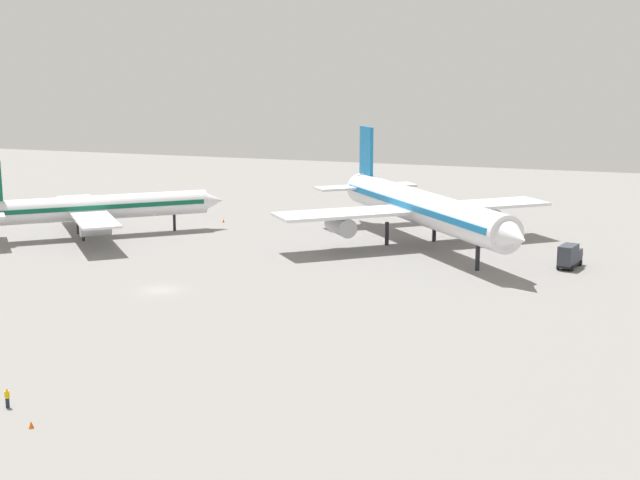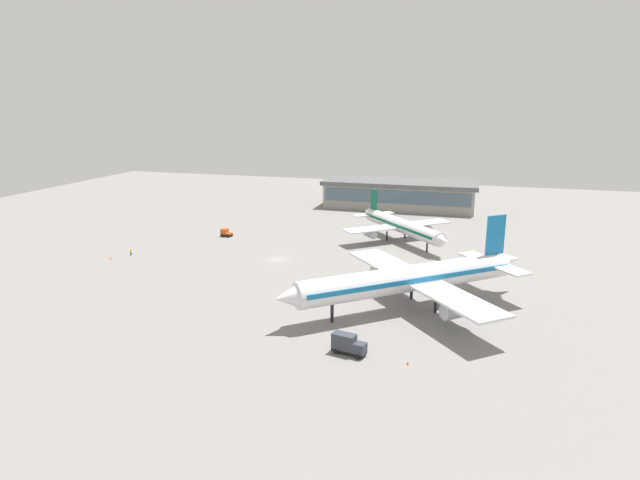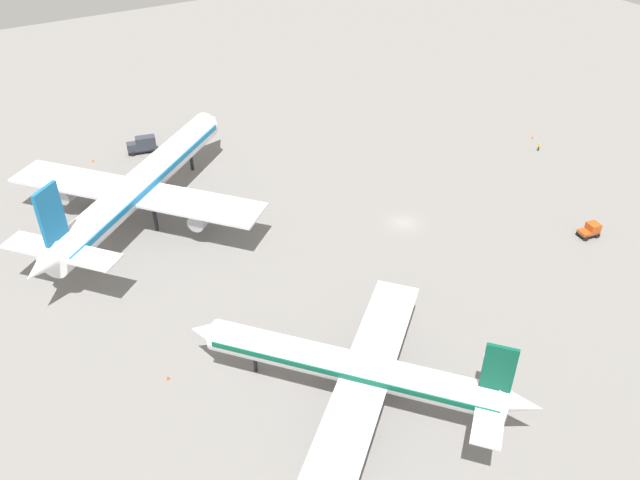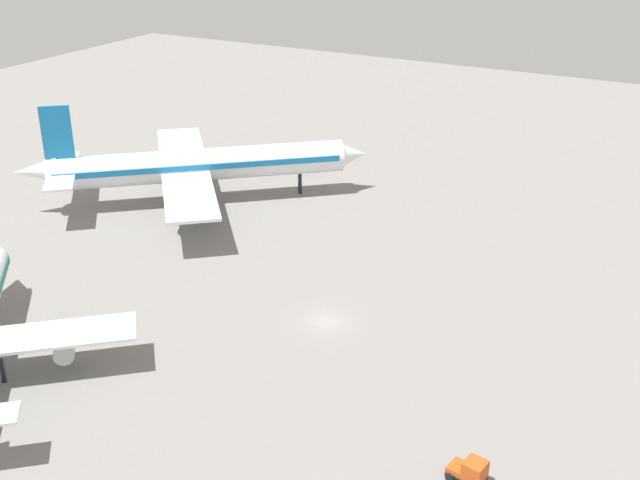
{
  "view_description": "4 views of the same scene",
  "coord_description": "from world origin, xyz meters",
  "px_view_note": "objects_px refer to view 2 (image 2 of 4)",
  "views": [
    {
      "loc": [
        97.03,
        55.1,
        28.13
      ],
      "look_at": [
        -15.85,
        15.38,
        4.37
      ],
      "focal_mm": 51.31,
      "sensor_mm": 36.0,
      "label": 1
    },
    {
      "loc": [
        -47.33,
        124.06,
        39.51
      ],
      "look_at": [
        -12.21,
        3.74,
        6.95
      ],
      "focal_mm": 30.19,
      "sensor_mm": 36.0,
      "label": 2
    },
    {
      "loc": [
        -58.1,
        -70.68,
        60.66
      ],
      "look_at": [
        -17.13,
        -1.34,
        3.53
      ],
      "focal_mm": 36.56,
      "sensor_mm": 36.0,
      "label": 3
    },
    {
      "loc": [
        38.01,
        -71.83,
        47.31
      ],
      "look_at": [
        -5.55,
        8.65,
        5.93
      ],
      "focal_mm": 44.61,
      "sensor_mm": 36.0,
      "label": 4
    }
  ],
  "objects_px": {
    "safety_cone_near_gate": "(111,258)",
    "safety_cone_far_side": "(408,363)",
    "baggage_tug": "(226,233)",
    "safety_cone_mid_apron": "(465,258)",
    "airplane_taxiing": "(401,226)",
    "catering_truck": "(348,344)",
    "airplane_at_gate": "(411,278)",
    "ground_crew_worker": "(131,252)"
  },
  "relations": [
    {
      "from": "safety_cone_near_gate",
      "to": "safety_cone_far_side",
      "type": "xyz_separation_m",
      "value": [
        -80.82,
        36.07,
        0.0
      ]
    },
    {
      "from": "baggage_tug",
      "to": "safety_cone_mid_apron",
      "type": "distance_m",
      "value": 69.83
    },
    {
      "from": "airplane_taxiing",
      "to": "baggage_tug",
      "type": "xyz_separation_m",
      "value": [
        51.15,
        8.8,
        -3.53
      ]
    },
    {
      "from": "baggage_tug",
      "to": "catering_truck",
      "type": "relative_size",
      "value": 0.59
    },
    {
      "from": "airplane_at_gate",
      "to": "safety_cone_mid_apron",
      "type": "xyz_separation_m",
      "value": [
        -9.4,
        -37.38,
        -5.84
      ]
    },
    {
      "from": "airplane_taxiing",
      "to": "safety_cone_mid_apron",
      "type": "xyz_separation_m",
      "value": [
        -18.48,
        13.93,
        -4.38
      ]
    },
    {
      "from": "safety_cone_near_gate",
      "to": "safety_cone_far_side",
      "type": "relative_size",
      "value": 1.0
    },
    {
      "from": "airplane_at_gate",
      "to": "catering_truck",
      "type": "relative_size",
      "value": 7.76
    },
    {
      "from": "safety_cone_near_gate",
      "to": "ground_crew_worker",
      "type": "bearing_deg",
      "value": -123.16
    },
    {
      "from": "safety_cone_far_side",
      "to": "airplane_taxiing",
      "type": "bearing_deg",
      "value": -81.1
    },
    {
      "from": "baggage_tug",
      "to": "safety_cone_far_side",
      "type": "bearing_deg",
      "value": 142.24
    },
    {
      "from": "ground_crew_worker",
      "to": "catering_truck",
      "type": "bearing_deg",
      "value": 161.11
    },
    {
      "from": "baggage_tug",
      "to": "ground_crew_worker",
      "type": "bearing_deg",
      "value": 68.41
    },
    {
      "from": "safety_cone_near_gate",
      "to": "safety_cone_far_side",
      "type": "bearing_deg",
      "value": 155.95
    },
    {
      "from": "airplane_at_gate",
      "to": "ground_crew_worker",
      "type": "distance_m",
      "value": 77.27
    },
    {
      "from": "airplane_at_gate",
      "to": "ground_crew_worker",
      "type": "xyz_separation_m",
      "value": [
        75.22,
        -16.86,
        -5.29
      ]
    },
    {
      "from": "safety_cone_far_side",
      "to": "ground_crew_worker",
      "type": "bearing_deg",
      "value": -27.51
    },
    {
      "from": "airplane_at_gate",
      "to": "ground_crew_worker",
      "type": "height_order",
      "value": "airplane_at_gate"
    },
    {
      "from": "airplane_taxiing",
      "to": "airplane_at_gate",
      "type": "bearing_deg",
      "value": -31.17
    },
    {
      "from": "airplane_at_gate",
      "to": "safety_cone_mid_apron",
      "type": "relative_size",
      "value": 76.04
    },
    {
      "from": "airplane_at_gate",
      "to": "airplane_taxiing",
      "type": "distance_m",
      "value": 52.13
    },
    {
      "from": "safety_cone_far_side",
      "to": "catering_truck",
      "type": "bearing_deg",
      "value": -6.54
    },
    {
      "from": "airplane_taxiing",
      "to": "safety_cone_near_gate",
      "type": "distance_m",
      "value": 79.41
    },
    {
      "from": "catering_truck",
      "to": "safety_cone_far_side",
      "type": "height_order",
      "value": "catering_truck"
    },
    {
      "from": "ground_crew_worker",
      "to": "safety_cone_near_gate",
      "type": "bearing_deg",
      "value": 68.01
    },
    {
      "from": "catering_truck",
      "to": "safety_cone_mid_apron",
      "type": "bearing_deg",
      "value": 87.13
    },
    {
      "from": "airplane_at_gate",
      "to": "catering_truck",
      "type": "bearing_deg",
      "value": 32.04
    },
    {
      "from": "baggage_tug",
      "to": "catering_truck",
      "type": "xyz_separation_m",
      "value": [
        -53.13,
        65.09,
        0.54
      ]
    },
    {
      "from": "airplane_taxiing",
      "to": "safety_cone_mid_apron",
      "type": "bearing_deg",
      "value": 11.78
    },
    {
      "from": "airplane_at_gate",
      "to": "safety_cone_mid_apron",
      "type": "distance_m",
      "value": 38.98
    },
    {
      "from": "baggage_tug",
      "to": "safety_cone_mid_apron",
      "type": "bearing_deg",
      "value": -175.5
    },
    {
      "from": "airplane_at_gate",
      "to": "baggage_tug",
      "type": "bearing_deg",
      "value": -75.72
    },
    {
      "from": "catering_truck",
      "to": "ground_crew_worker",
      "type": "distance_m",
      "value": 78.72
    },
    {
      "from": "airplane_at_gate",
      "to": "safety_cone_near_gate",
      "type": "relative_size",
      "value": 76.04
    },
    {
      "from": "ground_crew_worker",
      "to": "safety_cone_near_gate",
      "type": "distance_m",
      "value": 5.39
    },
    {
      "from": "safety_cone_near_gate",
      "to": "safety_cone_far_side",
      "type": "distance_m",
      "value": 88.5
    },
    {
      "from": "catering_truck",
      "to": "ground_crew_worker",
      "type": "bearing_deg",
      "value": 162.46
    },
    {
      "from": "safety_cone_near_gate",
      "to": "safety_cone_mid_apron",
      "type": "relative_size",
      "value": 1.0
    },
    {
      "from": "airplane_taxiing",
      "to": "ground_crew_worker",
      "type": "distance_m",
      "value": 74.68
    },
    {
      "from": "catering_truck",
      "to": "safety_cone_near_gate",
      "type": "relative_size",
      "value": 9.8
    },
    {
      "from": "airplane_at_gate",
      "to": "safety_cone_far_side",
      "type": "xyz_separation_m",
      "value": [
        -2.66,
        23.7,
        -5.84
      ]
    },
    {
      "from": "safety_cone_mid_apron",
      "to": "safety_cone_far_side",
      "type": "distance_m",
      "value": 61.45
    }
  ]
}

